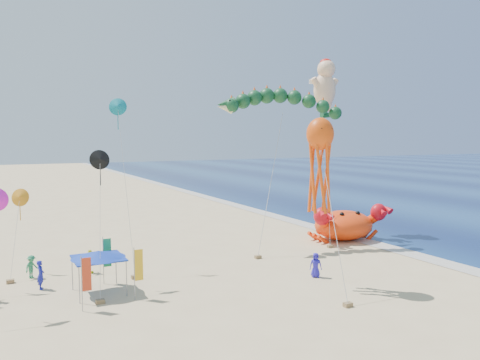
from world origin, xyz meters
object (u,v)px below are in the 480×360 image
cherub_kite (325,84)px  octopus_kite (320,158)px  crab_inflatable (344,224)px  canopy_blue (98,255)px  dragon_kite (281,107)px

cherub_kite → octopus_kite: bearing=-128.7°
crab_inflatable → canopy_blue: bearing=-168.5°
cherub_kite → canopy_blue: (-24.66, -9.18, -12.81)m
cherub_kite → canopy_blue: 29.27m
cherub_kite → canopy_blue: size_ratio=5.34×
crab_inflatable → cherub_kite: bearing=79.8°
dragon_kite → octopus_kite: (-4.18, -11.13, -4.05)m
crab_inflatable → cherub_kite: 14.40m
crab_inflatable → dragon_kite: bearing=172.0°
crab_inflatable → octopus_kite: bearing=-136.8°
dragon_kite → cherub_kite: bearing=24.3°
crab_inflatable → canopy_blue: size_ratio=2.39×
crab_inflatable → octopus_kite: size_ratio=0.72×
crab_inflatable → dragon_kite: dragon_kite is taller
canopy_blue → cherub_kite: bearing=20.4°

